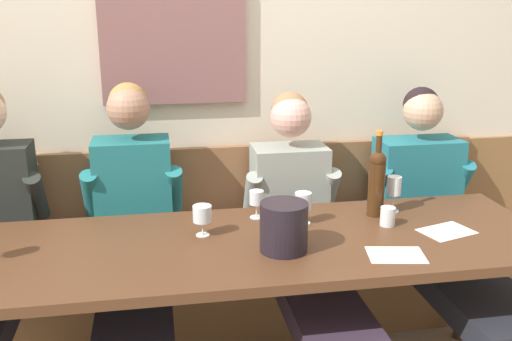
{
  "coord_description": "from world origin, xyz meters",
  "views": [
    {
      "loc": [
        -0.27,
        -1.92,
        1.68
      ],
      "look_at": [
        0.15,
        0.46,
        0.96
      ],
      "focal_mm": 40.95,
      "sensor_mm": 36.0,
      "label": 1
    }
  ],
  "objects_px": {
    "dining_table": "(232,260)",
    "person_left_seat": "(304,237)",
    "wine_glass_left_end": "(394,188)",
    "wine_glass_mid_left": "(303,202)",
    "wine_glass_right_end": "(257,199)",
    "water_tumbler_left": "(388,216)",
    "wall_bench": "(216,278)",
    "wine_glass_by_bottle": "(202,215)",
    "person_center_left_seat": "(443,230)",
    "ice_bucket": "(284,227)",
    "person_center_right_seat": "(134,243)",
    "wine_bottle_green_tall": "(377,181)"
  },
  "relations": [
    {
      "from": "wine_bottle_green_tall",
      "to": "wine_glass_left_end",
      "type": "bearing_deg",
      "value": 17.3
    },
    {
      "from": "person_left_seat",
      "to": "person_center_right_seat",
      "type": "bearing_deg",
      "value": 179.13
    },
    {
      "from": "wall_bench",
      "to": "water_tumbler_left",
      "type": "xyz_separation_m",
      "value": [
        0.67,
        -0.57,
        0.52
      ]
    },
    {
      "from": "person_center_left_seat",
      "to": "wine_glass_by_bottle",
      "type": "xyz_separation_m",
      "value": [
        -1.17,
        -0.21,
        0.23
      ]
    },
    {
      "from": "wine_glass_by_bottle",
      "to": "wine_glass_mid_left",
      "type": "xyz_separation_m",
      "value": [
        0.43,
        0.06,
        0.01
      ]
    },
    {
      "from": "dining_table",
      "to": "wine_bottle_green_tall",
      "type": "distance_m",
      "value": 0.73
    },
    {
      "from": "wall_bench",
      "to": "wine_glass_by_bottle",
      "type": "height_order",
      "value": "wall_bench"
    },
    {
      "from": "person_left_seat",
      "to": "water_tumbler_left",
      "type": "height_order",
      "value": "person_left_seat"
    },
    {
      "from": "wine_glass_mid_left",
      "to": "wine_glass_right_end",
      "type": "bearing_deg",
      "value": 151.59
    },
    {
      "from": "wine_glass_mid_left",
      "to": "water_tumbler_left",
      "type": "distance_m",
      "value": 0.36
    },
    {
      "from": "person_center_left_seat",
      "to": "wine_glass_by_bottle",
      "type": "relative_size",
      "value": 9.81
    },
    {
      "from": "water_tumbler_left",
      "to": "person_left_seat",
      "type": "bearing_deg",
      "value": 140.5
    },
    {
      "from": "person_center_left_seat",
      "to": "water_tumbler_left",
      "type": "height_order",
      "value": "person_center_left_seat"
    },
    {
      "from": "person_center_right_seat",
      "to": "person_left_seat",
      "type": "relative_size",
      "value": 1.05
    },
    {
      "from": "water_tumbler_left",
      "to": "wine_glass_left_end",
      "type": "bearing_deg",
      "value": 60.24
    },
    {
      "from": "dining_table",
      "to": "wine_glass_mid_left",
      "type": "distance_m",
      "value": 0.4
    },
    {
      "from": "person_center_right_seat",
      "to": "wine_glass_mid_left",
      "type": "height_order",
      "value": "person_center_right_seat"
    },
    {
      "from": "person_center_right_seat",
      "to": "ice_bucket",
      "type": "distance_m",
      "value": 0.75
    },
    {
      "from": "wine_glass_by_bottle",
      "to": "water_tumbler_left",
      "type": "bearing_deg",
      "value": -1.9
    },
    {
      "from": "wall_bench",
      "to": "wine_glass_mid_left",
      "type": "distance_m",
      "value": 0.82
    },
    {
      "from": "water_tumbler_left",
      "to": "wine_glass_right_end",
      "type": "bearing_deg",
      "value": 160.83
    },
    {
      "from": "wine_glass_by_bottle",
      "to": "ice_bucket",
      "type": "bearing_deg",
      "value": -34.11
    },
    {
      "from": "person_center_right_seat",
      "to": "person_center_left_seat",
      "type": "height_order",
      "value": "person_center_right_seat"
    },
    {
      "from": "person_center_left_seat",
      "to": "wine_bottle_green_tall",
      "type": "distance_m",
      "value": 0.51
    },
    {
      "from": "person_left_seat",
      "to": "wine_glass_by_bottle",
      "type": "xyz_separation_m",
      "value": [
        -0.48,
        -0.22,
        0.22
      ]
    },
    {
      "from": "water_tumbler_left",
      "to": "wine_bottle_green_tall",
      "type": "bearing_deg",
      "value": 93.31
    },
    {
      "from": "wine_bottle_green_tall",
      "to": "water_tumbler_left",
      "type": "distance_m",
      "value": 0.17
    },
    {
      "from": "person_left_seat",
      "to": "water_tumbler_left",
      "type": "xyz_separation_m",
      "value": [
        0.3,
        -0.24,
        0.18
      ]
    },
    {
      "from": "dining_table",
      "to": "person_center_left_seat",
      "type": "distance_m",
      "value": 1.11
    },
    {
      "from": "wine_glass_right_end",
      "to": "wine_bottle_green_tall",
      "type": "bearing_deg",
      "value": -6.41
    },
    {
      "from": "wall_bench",
      "to": "person_center_left_seat",
      "type": "height_order",
      "value": "person_center_left_seat"
    },
    {
      "from": "dining_table",
      "to": "person_left_seat",
      "type": "bearing_deg",
      "value": 39.5
    },
    {
      "from": "person_center_left_seat",
      "to": "wine_glass_mid_left",
      "type": "distance_m",
      "value": 0.79
    },
    {
      "from": "wine_glass_by_bottle",
      "to": "person_center_left_seat",
      "type": "bearing_deg",
      "value": 10.17
    },
    {
      "from": "person_center_left_seat",
      "to": "wine_bottle_green_tall",
      "type": "relative_size",
      "value": 3.27
    },
    {
      "from": "wine_glass_right_end",
      "to": "person_center_right_seat",
      "type": "bearing_deg",
      "value": 172.35
    },
    {
      "from": "dining_table",
      "to": "wine_glass_mid_left",
      "type": "height_order",
      "value": "wine_glass_mid_left"
    },
    {
      "from": "person_left_seat",
      "to": "wine_glass_right_end",
      "type": "xyz_separation_m",
      "value": [
        -0.23,
        -0.06,
        0.22
      ]
    },
    {
      "from": "wine_glass_mid_left",
      "to": "person_left_seat",
      "type": "bearing_deg",
      "value": 72.46
    },
    {
      "from": "person_left_seat",
      "to": "ice_bucket",
      "type": "distance_m",
      "value": 0.51
    },
    {
      "from": "wine_glass_mid_left",
      "to": "wine_glass_by_bottle",
      "type": "bearing_deg",
      "value": -172.18
    },
    {
      "from": "wine_glass_right_end",
      "to": "water_tumbler_left",
      "type": "distance_m",
      "value": 0.56
    },
    {
      "from": "person_center_right_seat",
      "to": "wine_glass_mid_left",
      "type": "relative_size",
      "value": 9.52
    },
    {
      "from": "wine_bottle_green_tall",
      "to": "wine_glass_mid_left",
      "type": "height_order",
      "value": "wine_bottle_green_tall"
    },
    {
      "from": "person_center_left_seat",
      "to": "wine_glass_mid_left",
      "type": "xyz_separation_m",
      "value": [
        -0.74,
        -0.15,
        0.24
      ]
    },
    {
      "from": "wine_glass_mid_left",
      "to": "wall_bench",
      "type": "bearing_deg",
      "value": 123.88
    },
    {
      "from": "wine_glass_mid_left",
      "to": "wine_glass_left_end",
      "type": "relative_size",
      "value": 0.84
    },
    {
      "from": "ice_bucket",
      "to": "wine_glass_left_end",
      "type": "distance_m",
      "value": 0.66
    },
    {
      "from": "person_left_seat",
      "to": "wine_glass_left_end",
      "type": "relative_size",
      "value": 7.58
    },
    {
      "from": "water_tumbler_left",
      "to": "wine_glass_mid_left",
      "type": "bearing_deg",
      "value": 166.19
    }
  ]
}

